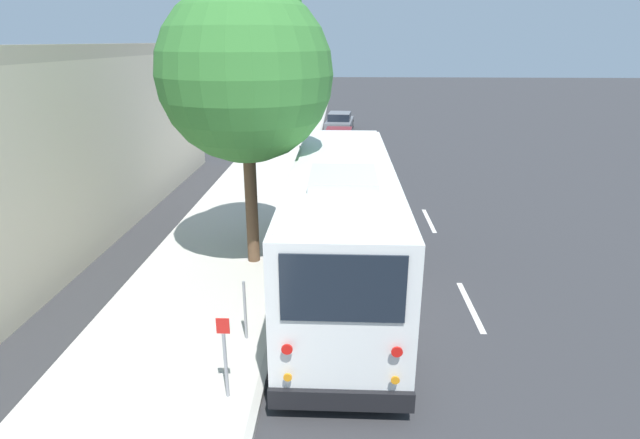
% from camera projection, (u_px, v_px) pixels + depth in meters
% --- Properties ---
extents(ground_plane, '(160.00, 160.00, 0.00)m').
position_uv_depth(ground_plane, '(369.00, 315.00, 11.45)').
color(ground_plane, '#333335').
extents(sidewalk_slab, '(80.00, 3.97, 0.15)m').
position_uv_depth(sidewalk_slab, '(191.00, 309.00, 11.59)').
color(sidewalk_slab, beige).
rests_on(sidewalk_slab, ground).
extents(curb_strip, '(80.00, 0.14, 0.15)m').
position_uv_depth(curb_strip, '(279.00, 310.00, 11.51)').
color(curb_strip, '#AAA69D').
rests_on(curb_strip, ground).
extents(shuttle_bus, '(9.77, 2.61, 3.42)m').
position_uv_depth(shuttle_bus, '(342.00, 220.00, 12.16)').
color(shuttle_bus, white).
rests_on(shuttle_bus, ground).
extents(parked_sedan_blue, '(4.26, 1.88, 1.29)m').
position_uv_depth(parked_sedan_blue, '(334.00, 165.00, 22.80)').
color(parked_sedan_blue, navy).
rests_on(parked_sedan_blue, ground).
extents(parked_sedan_maroon, '(4.37, 1.96, 1.29)m').
position_uv_depth(parked_sedan_maroon, '(339.00, 141.00, 28.21)').
color(parked_sedan_maroon, maroon).
rests_on(parked_sedan_maroon, ground).
extents(parked_sedan_gray, '(4.32, 2.03, 1.31)m').
position_uv_depth(parked_sedan_gray, '(340.00, 123.00, 34.48)').
color(parked_sedan_gray, slate).
rests_on(parked_sedan_gray, ground).
extents(street_tree, '(4.36, 4.36, 7.84)m').
position_uv_depth(street_tree, '(245.00, 62.00, 12.30)').
color(street_tree, brown).
rests_on(street_tree, sidewalk_slab).
extents(sign_post_near, '(0.06, 0.22, 1.53)m').
position_uv_depth(sign_post_near, '(225.00, 357.00, 8.36)').
color(sign_post_near, gray).
rests_on(sign_post_near, sidewalk_slab).
extents(sign_post_far, '(0.06, 0.06, 1.30)m').
position_uv_depth(sign_post_far, '(245.00, 310.00, 10.09)').
color(sign_post_far, gray).
rests_on(sign_post_far, sidewalk_slab).
extents(lane_stripe_mid, '(2.40, 0.14, 0.01)m').
position_uv_depth(lane_stripe_mid, '(470.00, 306.00, 11.84)').
color(lane_stripe_mid, silver).
rests_on(lane_stripe_mid, ground).
extents(lane_stripe_ahead, '(2.40, 0.14, 0.01)m').
position_uv_depth(lane_stripe_ahead, '(429.00, 220.00, 17.48)').
color(lane_stripe_ahead, silver).
rests_on(lane_stripe_ahead, ground).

